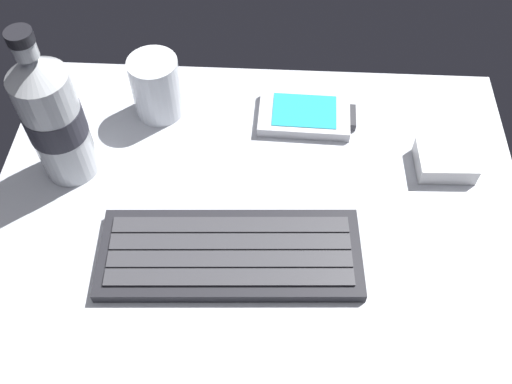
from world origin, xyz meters
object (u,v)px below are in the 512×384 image
object	(u,v)px
handheld_device	(305,115)
juice_cup	(157,89)
keyboard	(230,254)
charger_block	(445,161)
water_bottle	(53,117)

from	to	relation	value
handheld_device	juice_cup	size ratio (longest dim) A/B	1.53
juice_cup	handheld_device	bearing A→B (deg)	-1.58
keyboard	charger_block	bearing A→B (deg)	29.05
juice_cup	charger_block	size ratio (longest dim) A/B	1.21
charger_block	handheld_device	bearing A→B (deg)	156.62
keyboard	water_bottle	bearing A→B (deg)	149.94
juice_cup	water_bottle	distance (cm)	14.85
juice_cup	water_bottle	bearing A→B (deg)	-132.68
keyboard	handheld_device	distance (cm)	23.21
juice_cup	keyboard	bearing A→B (deg)	-63.25
water_bottle	charger_block	world-z (taller)	water_bottle
keyboard	juice_cup	size ratio (longest dim) A/B	3.47
keyboard	juice_cup	distance (cm)	25.05
water_bottle	charger_block	xyz separation A→B (cm)	(46.22, 2.26, -7.81)
water_bottle	charger_block	bearing A→B (deg)	2.80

